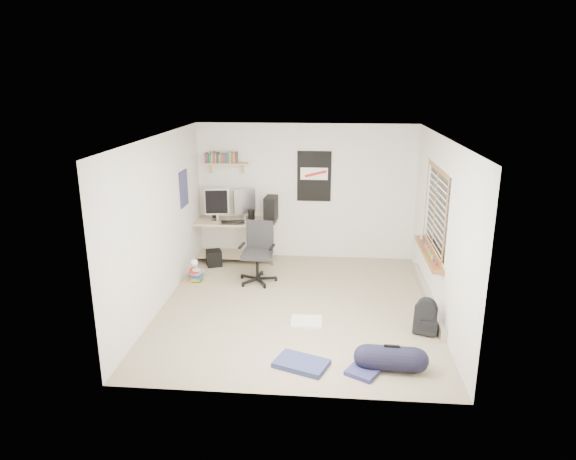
# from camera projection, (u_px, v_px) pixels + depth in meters

# --- Properties ---
(floor) EXTENTS (4.00, 4.50, 0.01)m
(floor) POSITION_uv_depth(u_px,v_px,m) (297.00, 306.00, 7.66)
(floor) COLOR gray
(floor) RESTS_ON ground
(ceiling) EXTENTS (4.00, 4.50, 0.01)m
(ceiling) POSITION_uv_depth(u_px,v_px,m) (298.00, 137.00, 6.95)
(ceiling) COLOR white
(ceiling) RESTS_ON ground
(back_wall) EXTENTS (4.00, 0.01, 2.50)m
(back_wall) POSITION_uv_depth(u_px,v_px,m) (306.00, 192.00, 9.46)
(back_wall) COLOR silver
(back_wall) RESTS_ON ground
(left_wall) EXTENTS (0.01, 4.50, 2.50)m
(left_wall) POSITION_uv_depth(u_px,v_px,m) (160.00, 222.00, 7.47)
(left_wall) COLOR silver
(left_wall) RESTS_ON ground
(right_wall) EXTENTS (0.01, 4.50, 2.50)m
(right_wall) POSITION_uv_depth(u_px,v_px,m) (441.00, 229.00, 7.14)
(right_wall) COLOR silver
(right_wall) RESTS_ON ground
(desk) EXTENTS (1.89, 1.13, 0.80)m
(desk) POSITION_uv_depth(u_px,v_px,m) (230.00, 240.00, 9.58)
(desk) COLOR #C9AD8B
(desk) RESTS_ON floor
(monitor_left) EXTENTS (0.45, 0.18, 0.48)m
(monitor_left) POSITION_uv_depth(u_px,v_px,m) (217.00, 206.00, 9.27)
(monitor_left) COLOR #AFAFB5
(monitor_left) RESTS_ON desk
(monitor_right) EXTENTS (0.41, 0.29, 0.45)m
(monitor_right) POSITION_uv_depth(u_px,v_px,m) (245.00, 206.00, 9.37)
(monitor_right) COLOR #AEAFB3
(monitor_right) RESTS_ON desk
(pc_tower) EXTENTS (0.23, 0.43, 0.43)m
(pc_tower) POSITION_uv_depth(u_px,v_px,m) (271.00, 208.00, 9.20)
(pc_tower) COLOR black
(pc_tower) RESTS_ON desk
(keyboard) EXTENTS (0.43, 0.22, 0.02)m
(keyboard) POSITION_uv_depth(u_px,v_px,m) (233.00, 222.00, 9.13)
(keyboard) COLOR black
(keyboard) RESTS_ON desk
(speaker_left) EXTENTS (0.10, 0.10, 0.20)m
(speaker_left) POSITION_uv_depth(u_px,v_px,m) (215.00, 212.00, 9.40)
(speaker_left) COLOR black
(speaker_left) RESTS_ON desk
(speaker_right) EXTENTS (0.11, 0.11, 0.18)m
(speaker_right) POSITION_uv_depth(u_px,v_px,m) (251.00, 215.00, 9.27)
(speaker_right) COLOR black
(speaker_right) RESTS_ON desk
(office_chair) EXTENTS (0.72, 0.72, 1.01)m
(office_chair) POSITION_uv_depth(u_px,v_px,m) (257.00, 254.00, 8.44)
(office_chair) COLOR #242326
(office_chair) RESTS_ON floor
(wall_shelf) EXTENTS (0.80, 0.22, 0.24)m
(wall_shelf) POSITION_uv_depth(u_px,v_px,m) (226.00, 163.00, 9.32)
(wall_shelf) COLOR tan
(wall_shelf) RESTS_ON back_wall
(poster_back_wall) EXTENTS (0.62, 0.03, 0.92)m
(poster_back_wall) POSITION_uv_depth(u_px,v_px,m) (314.00, 176.00, 9.33)
(poster_back_wall) COLOR black
(poster_back_wall) RESTS_ON back_wall
(poster_left_wall) EXTENTS (0.02, 0.42, 0.60)m
(poster_left_wall) POSITION_uv_depth(u_px,v_px,m) (184.00, 189.00, 8.54)
(poster_left_wall) COLOR navy
(poster_left_wall) RESTS_ON left_wall
(window) EXTENTS (0.10, 1.50, 1.26)m
(window) POSITION_uv_depth(u_px,v_px,m) (434.00, 210.00, 7.37)
(window) COLOR brown
(window) RESTS_ON right_wall
(baseboard_heater) EXTENTS (0.08, 2.50, 0.18)m
(baseboard_heater) POSITION_uv_depth(u_px,v_px,m) (427.00, 297.00, 7.76)
(baseboard_heater) COLOR #B7B2A8
(baseboard_heater) RESTS_ON floor
(backpack) EXTENTS (0.34, 0.30, 0.38)m
(backpack) POSITION_uv_depth(u_px,v_px,m) (425.00, 320.00, 6.78)
(backpack) COLOR black
(backpack) RESTS_ON floor
(duffel_bag) EXTENTS (0.31, 0.31, 0.58)m
(duffel_bag) POSITION_uv_depth(u_px,v_px,m) (391.00, 359.00, 5.95)
(duffel_bag) COLOR black
(duffel_bag) RESTS_ON floor
(tshirt) EXTENTS (0.44, 0.38, 0.04)m
(tshirt) POSITION_uv_depth(u_px,v_px,m) (307.00, 322.00, 7.13)
(tshirt) COLOR silver
(tshirt) RESTS_ON floor
(jeans_a) EXTENTS (0.71, 0.58, 0.07)m
(jeans_a) POSITION_uv_depth(u_px,v_px,m) (301.00, 364.00, 6.06)
(jeans_a) COLOR navy
(jeans_a) RESTS_ON floor
(jeans_b) EXTENTS (0.51, 0.55, 0.06)m
(jeans_b) POSITION_uv_depth(u_px,v_px,m) (365.00, 369.00, 5.95)
(jeans_b) COLOR navy
(jeans_b) RESTS_ON floor
(book_stack) EXTENTS (0.47, 0.42, 0.27)m
(book_stack) POSITION_uv_depth(u_px,v_px,m) (196.00, 273.00, 8.54)
(book_stack) COLOR olive
(book_stack) RESTS_ON floor
(desk_lamp) EXTENTS (0.18, 0.24, 0.22)m
(desk_lamp) POSITION_uv_depth(u_px,v_px,m) (196.00, 261.00, 8.45)
(desk_lamp) COLOR white
(desk_lamp) RESTS_ON book_stack
(subwoofer) EXTENTS (0.34, 0.34, 0.29)m
(subwoofer) POSITION_uv_depth(u_px,v_px,m) (214.00, 258.00, 9.28)
(subwoofer) COLOR black
(subwoofer) RESTS_ON floor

